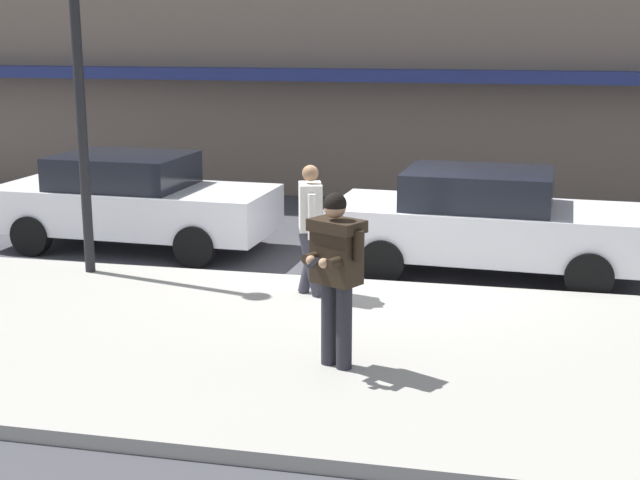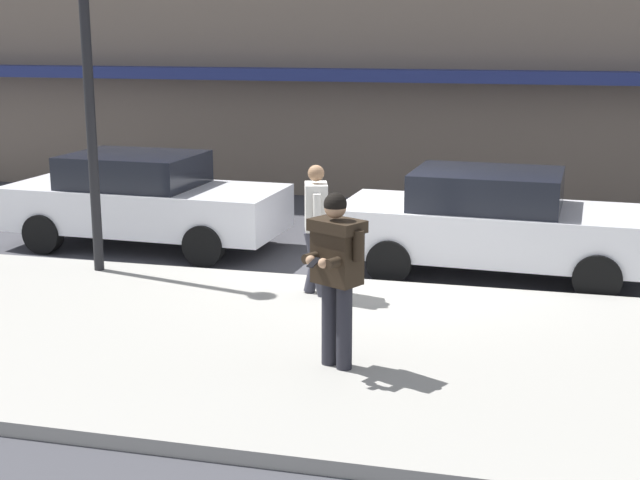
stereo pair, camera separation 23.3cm
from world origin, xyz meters
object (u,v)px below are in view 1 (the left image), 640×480
object	(u,v)px
parked_sedan_near	(133,201)
street_lamp_post	(77,57)
parked_sedan_mid	(487,222)
pedestrian_in_light_coat	(310,222)
man_texting_on_phone	(336,261)

from	to	relation	value
parked_sedan_near	street_lamp_post	size ratio (longest dim) A/B	0.94
parked_sedan_near	parked_sedan_mid	distance (m)	5.70
parked_sedan_near	pedestrian_in_light_coat	bearing A→B (deg)	-34.04
man_texting_on_phone	street_lamp_post	xyz separation A→B (m)	(-4.15, 2.84, 1.89)
man_texting_on_phone	street_lamp_post	distance (m)	5.37
pedestrian_in_light_coat	street_lamp_post	distance (m)	3.91
street_lamp_post	parked_sedan_mid	bearing A→B (deg)	15.89
parked_sedan_mid	street_lamp_post	size ratio (longest dim) A/B	0.94
parked_sedan_near	parked_sedan_mid	size ratio (longest dim) A/B	1.00
man_texting_on_phone	parked_sedan_mid	bearing A→B (deg)	73.22
parked_sedan_mid	man_texting_on_phone	xyz separation A→B (m)	(-1.33, -4.40, 0.46)
pedestrian_in_light_coat	man_texting_on_phone	bearing A→B (deg)	-71.09
parked_sedan_mid	man_texting_on_phone	bearing A→B (deg)	-106.78
parked_sedan_mid	street_lamp_post	world-z (taller)	street_lamp_post
man_texting_on_phone	street_lamp_post	size ratio (longest dim) A/B	0.37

